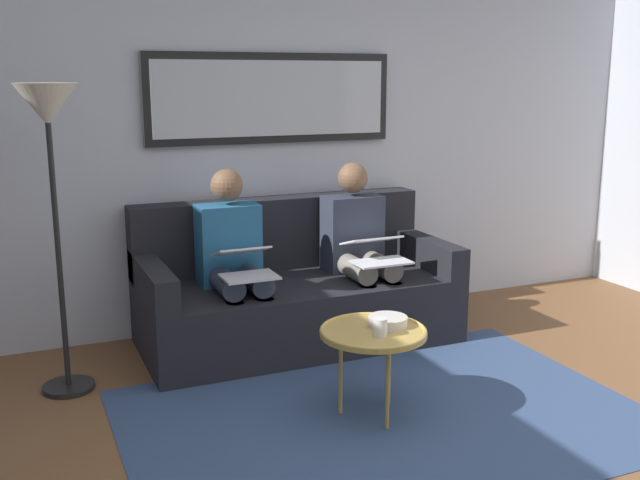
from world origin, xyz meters
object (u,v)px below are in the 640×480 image
at_px(bowl, 388,321).
at_px(couch, 295,293).
at_px(framed_mirror, 272,98).
at_px(coffee_table, 373,333).
at_px(standing_lamp, 49,140).
at_px(cup, 380,327).
at_px(laptop_white, 376,250).
at_px(person_right, 233,257).
at_px(laptop_silver, 245,262).
at_px(person_left, 359,245).

bearing_deg(bowl, couch, -88.08).
relative_size(couch, framed_mirror, 1.17).
relative_size(coffee_table, standing_lamp, 0.32).
distance_m(couch, cup, 1.32).
distance_m(laptop_white, standing_lamp, 2.02).
height_order(cup, bowl, cup).
height_order(cup, standing_lamp, standing_lamp).
xyz_separation_m(couch, cup, (0.07, 1.30, 0.19)).
bearing_deg(couch, person_right, 9.06).
xyz_separation_m(laptop_silver, standing_lamp, (1.02, -0.03, 0.74)).
bearing_deg(framed_mirror, person_right, 46.80).
bearing_deg(couch, bowl, 91.92).
bearing_deg(standing_lamp, person_left, -173.95).
distance_m(bowl, standing_lamp, 1.96).
height_order(framed_mirror, person_right, framed_mirror).
bearing_deg(coffee_table, standing_lamp, -34.33).
distance_m(person_left, person_right, 0.86).
bearing_deg(bowl, person_right, -67.30).
height_order(coffee_table, standing_lamp, standing_lamp).
distance_m(coffee_table, laptop_white, 1.05).
distance_m(person_right, standing_lamp, 1.29).
bearing_deg(laptop_silver, framed_mirror, -121.86).
height_order(person_left, standing_lamp, standing_lamp).
distance_m(coffee_table, laptop_silver, 1.01).
bearing_deg(laptop_silver, couch, -144.86).
bearing_deg(cup, laptop_silver, -70.04).
xyz_separation_m(framed_mirror, laptop_silver, (0.43, 0.69, -0.92)).
xyz_separation_m(person_right, standing_lamp, (1.02, 0.20, 0.76)).
relative_size(couch, laptop_white, 5.64).
relative_size(cup, bowl, 0.45).
bearing_deg(cup, standing_lamp, -36.85).
distance_m(laptop_silver, standing_lamp, 1.26).
height_order(framed_mirror, laptop_white, framed_mirror).
xyz_separation_m(cup, laptop_white, (-0.49, -0.99, 0.12)).
relative_size(laptop_white, standing_lamp, 0.21).
xyz_separation_m(couch, coffee_table, (0.06, 1.22, 0.13)).
xyz_separation_m(framed_mirror, standing_lamp, (1.45, 0.66, -0.18)).
height_order(bowl, laptop_silver, laptop_silver).
xyz_separation_m(coffee_table, cup, (0.01, 0.09, 0.06)).
distance_m(bowl, person_right, 1.22).
relative_size(cup, person_left, 0.08).
relative_size(couch, standing_lamp, 1.20).
bearing_deg(cup, person_right, -73.59).
height_order(bowl, person_left, person_left).
relative_size(framed_mirror, laptop_silver, 4.46).
height_order(coffee_table, laptop_silver, laptop_silver).
distance_m(person_left, standing_lamp, 2.04).
relative_size(cup, laptop_white, 0.25).
relative_size(framed_mirror, bowl, 8.57).
distance_m(couch, framed_mirror, 1.30).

